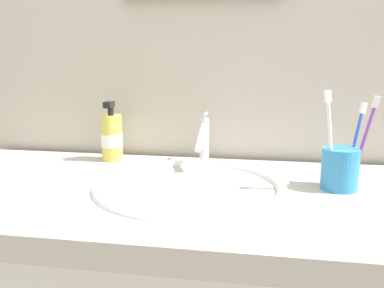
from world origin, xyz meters
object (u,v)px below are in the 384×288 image
(toothbrush_cup, at_px, (340,169))
(toothbrush_purple, at_px, (365,137))
(faucet, at_px, (203,139))
(toothbrush_white, at_px, (330,134))
(soap_dispenser, at_px, (112,137))
(toothbrush_blue, at_px, (356,139))

(toothbrush_cup, xyz_separation_m, toothbrush_purple, (0.04, -0.00, 0.07))
(faucet, xyz_separation_m, toothbrush_white, (0.29, -0.18, 0.05))
(faucet, relative_size, toothbrush_white, 0.71)
(toothbrush_purple, bearing_deg, soap_dispenser, 165.43)
(soap_dispenser, bearing_deg, toothbrush_cup, -15.50)
(faucet, distance_m, toothbrush_white, 0.34)
(toothbrush_blue, bearing_deg, toothbrush_white, -143.10)
(faucet, relative_size, toothbrush_cup, 1.64)
(toothbrush_cup, height_order, toothbrush_white, toothbrush_white)
(faucet, distance_m, toothbrush_cup, 0.35)
(toothbrush_white, xyz_separation_m, toothbrush_blue, (0.06, 0.04, -0.02))
(toothbrush_cup, distance_m, toothbrush_white, 0.08)
(toothbrush_white, bearing_deg, soap_dispenser, 161.64)
(faucet, height_order, toothbrush_purple, toothbrush_purple)
(toothbrush_white, relative_size, soap_dispenser, 1.29)
(toothbrush_purple, bearing_deg, toothbrush_white, -164.68)
(toothbrush_white, bearing_deg, toothbrush_purple, 15.32)
(faucet, height_order, toothbrush_cup, faucet)
(toothbrush_cup, height_order, soap_dispenser, soap_dispenser)
(toothbrush_cup, bearing_deg, toothbrush_purple, -2.31)
(toothbrush_blue, bearing_deg, faucet, 159.23)
(toothbrush_cup, relative_size, soap_dispenser, 0.56)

